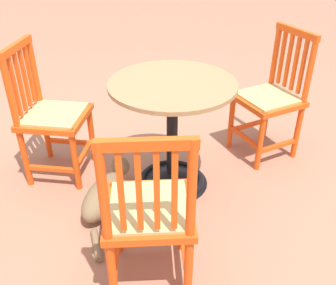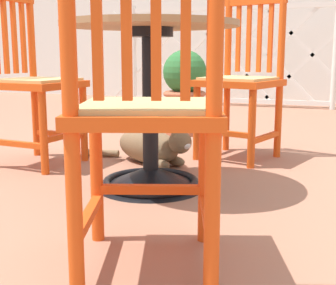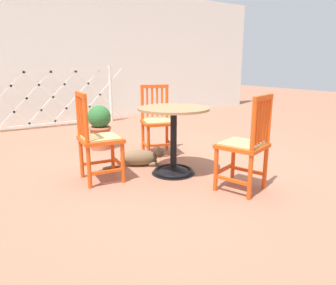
{
  "view_description": "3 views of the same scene",
  "coord_description": "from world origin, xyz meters",
  "px_view_note": "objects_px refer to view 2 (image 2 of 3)",
  "views": [
    {
      "loc": [
        -2.12,
        0.25,
        1.61
      ],
      "look_at": [
        -0.25,
        -0.02,
        0.43
      ],
      "focal_mm": 41.11,
      "sensor_mm": 36.0,
      "label": 1
    },
    {
      "loc": [
        0.72,
        -1.98,
        0.6
      ],
      "look_at": [
        0.06,
        -0.19,
        0.24
      ],
      "focal_mm": 50.87,
      "sensor_mm": 36.0,
      "label": 2
    },
    {
      "loc": [
        -1.86,
        -2.81,
        1.16
      ],
      "look_at": [
        -0.13,
        -0.05,
        0.35
      ],
      "focal_mm": 33.29,
      "sensor_mm": 36.0,
      "label": 3
    }
  ],
  "objects_px": {
    "orange_chair_facing_out": "(146,115)",
    "tabby_cat": "(152,147)",
    "orange_chair_at_corner": "(33,84)",
    "terracotta_planter": "(185,90)",
    "orange_chair_near_fence": "(241,82)",
    "cafe_table": "(150,125)"
  },
  "relations": [
    {
      "from": "tabby_cat",
      "to": "terracotta_planter",
      "type": "bearing_deg",
      "value": 98.38
    },
    {
      "from": "cafe_table",
      "to": "orange_chair_near_fence",
      "type": "relative_size",
      "value": 0.83
    },
    {
      "from": "orange_chair_at_corner",
      "to": "orange_chair_near_fence",
      "type": "bearing_deg",
      "value": 28.14
    },
    {
      "from": "cafe_table",
      "to": "terracotta_planter",
      "type": "height_order",
      "value": "cafe_table"
    },
    {
      "from": "tabby_cat",
      "to": "orange_chair_facing_out",
      "type": "bearing_deg",
      "value": -68.49
    },
    {
      "from": "orange_chair_facing_out",
      "to": "tabby_cat",
      "type": "relative_size",
      "value": 1.26
    },
    {
      "from": "orange_chair_near_fence",
      "to": "tabby_cat",
      "type": "bearing_deg",
      "value": -141.0
    },
    {
      "from": "orange_chair_facing_out",
      "to": "orange_chair_at_corner",
      "type": "relative_size",
      "value": 1.0
    },
    {
      "from": "cafe_table",
      "to": "terracotta_planter",
      "type": "relative_size",
      "value": 1.23
    },
    {
      "from": "orange_chair_facing_out",
      "to": "orange_chair_near_fence",
      "type": "xyz_separation_m",
      "value": [
        -0.06,
        1.52,
        0.0
      ]
    },
    {
      "from": "cafe_table",
      "to": "orange_chair_at_corner",
      "type": "xyz_separation_m",
      "value": [
        -0.77,
        0.22,
        0.15
      ]
    },
    {
      "from": "cafe_table",
      "to": "orange_chair_facing_out",
      "type": "bearing_deg",
      "value": -68.35
    },
    {
      "from": "orange_chair_facing_out",
      "to": "tabby_cat",
      "type": "height_order",
      "value": "orange_chair_facing_out"
    },
    {
      "from": "orange_chair_at_corner",
      "to": "terracotta_planter",
      "type": "height_order",
      "value": "orange_chair_at_corner"
    },
    {
      "from": "terracotta_planter",
      "to": "cafe_table",
      "type": "bearing_deg",
      "value": -77.56
    },
    {
      "from": "cafe_table",
      "to": "orange_chair_near_fence",
      "type": "distance_m",
      "value": 0.82
    },
    {
      "from": "tabby_cat",
      "to": "orange_chair_near_fence",
      "type": "bearing_deg",
      "value": 39.0
    },
    {
      "from": "tabby_cat",
      "to": "orange_chair_at_corner",
      "type": "bearing_deg",
      "value": -160.87
    },
    {
      "from": "orange_chair_facing_out",
      "to": "terracotta_planter",
      "type": "bearing_deg",
      "value": 105.73
    },
    {
      "from": "cafe_table",
      "to": "orange_chair_near_fence",
      "type": "height_order",
      "value": "orange_chair_near_fence"
    },
    {
      "from": "orange_chair_near_fence",
      "to": "terracotta_planter",
      "type": "distance_m",
      "value": 0.87
    },
    {
      "from": "orange_chair_at_corner",
      "to": "cafe_table",
      "type": "bearing_deg",
      "value": -16.11
    }
  ]
}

